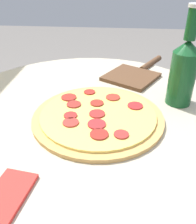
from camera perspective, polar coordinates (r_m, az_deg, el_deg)
table at (r=0.78m, az=-2.24°, el=-10.27°), size 0.81×0.81×0.70m
pizza at (r=0.63m, az=-0.03°, el=-0.92°), size 0.33×0.33×0.02m
beer_bottle at (r=0.70m, az=18.98°, el=9.15°), size 0.07×0.07×0.26m
pizza_paddle at (r=0.88m, az=8.55°, el=8.63°), size 0.31×0.23×0.02m
napkin at (r=0.47m, az=-19.96°, el=-17.36°), size 0.12×0.08×0.01m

